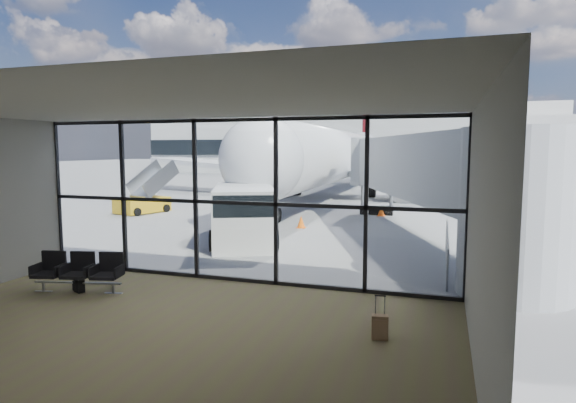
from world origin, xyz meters
The scene contains 22 objects.
ground centered at (0.00, 40.00, 0.00)m, with size 220.00×220.00×0.00m, color slate.
lounge_shell centered at (0.00, -4.80, 2.65)m, with size 12.02×8.01×4.51m.
glass_curtain_wall centered at (0.00, 0.00, 2.25)m, with size 12.10×0.12×4.50m.
jet_bridge centered at (4.90, 7.07, 2.76)m, with size 8.00×16.50×4.33m.
apron_railing centered at (5.60, 3.50, 0.72)m, with size 0.06×5.46×1.11m.
far_terminal centered at (-0.59, 61.97, 4.21)m, with size 80.00×12.20×11.00m.
tree_0 centered at (-45.00, 72.00, 4.63)m, with size 4.95×4.95×7.12m.
tree_1 centered at (-39.00, 72.00, 5.25)m, with size 5.61×5.61×8.07m.
tree_2 centered at (-33.00, 72.00, 5.88)m, with size 6.27×6.27×9.03m.
tree_3 centered at (-27.00, 72.00, 4.63)m, with size 4.95×4.95×7.12m.
tree_4 centered at (-21.00, 72.00, 5.25)m, with size 5.61×5.61×8.07m.
tree_5 centered at (-15.00, 72.00, 5.88)m, with size 6.27×6.27×9.03m.
seating_row centered at (-3.42, -2.12, 0.56)m, with size 2.29×1.11×1.02m.
backpack centered at (-3.38, -2.23, 0.20)m, with size 0.32×0.32×0.41m.
suitcase centered at (4.35, -2.97, 0.26)m, with size 0.34×0.27×0.85m.
airliner centered at (-2.77, 25.94, 3.14)m, with size 34.60×40.03×10.31m.
service_van centered at (-1.96, 5.22, 1.14)m, with size 4.05×5.56×2.22m.
belt_loader centered at (-6.41, 18.61, 0.56)m, with size 2.19×3.80×1.66m.
mobile_stairs centered at (-11.10, 11.79, 0.58)m, with size 2.53×3.75×2.42m.
traffic_cone_a centered at (-0.85, 9.37, 0.27)m, with size 0.40×0.40×0.58m.
traffic_cone_b centered at (2.21, 14.67, 0.28)m, with size 0.41×0.41×0.59m.
traffic_cone_c centered at (2.53, 16.06, 0.24)m, with size 0.36×0.36×0.51m.
Camera 1 is at (5.42, -12.00, 3.65)m, focal length 30.00 mm.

